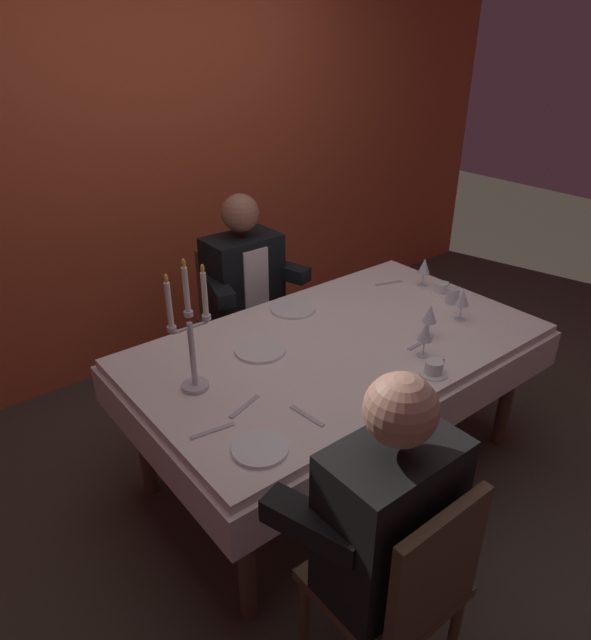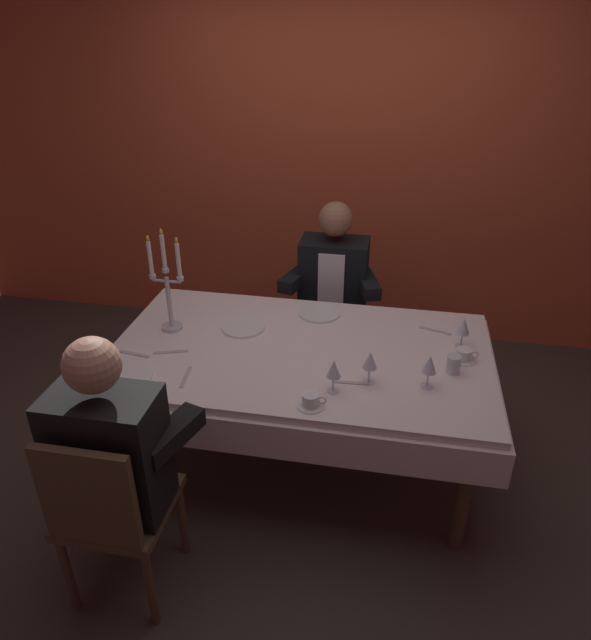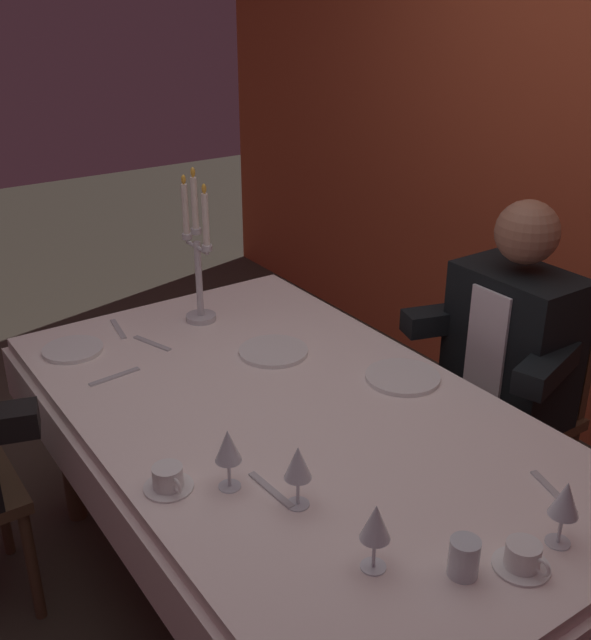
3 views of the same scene
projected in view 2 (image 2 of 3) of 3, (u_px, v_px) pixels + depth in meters
name	position (u px, v px, depth m)	size (l,w,h in m)	color
ground_plane	(299.00, 461.00, 3.24)	(12.00, 12.00, 0.00)	#3F382E
back_wall	(342.00, 154.00, 4.03)	(6.00, 0.12, 2.70)	#C4502F
dining_table	(300.00, 369.00, 2.94)	(1.94, 1.14, 0.74)	white
candelabra	(168.00, 290.00, 2.96)	(0.19, 0.11, 0.56)	silver
dinner_plate_0	(319.00, 313.00, 3.22)	(0.23, 0.23, 0.01)	white
dinner_plate_1	(243.00, 327.00, 3.07)	(0.23, 0.23, 0.01)	white
dinner_plate_2	(131.00, 376.00, 2.66)	(0.20, 0.20, 0.01)	white
wine_glass_0	(334.00, 370.00, 2.52)	(0.07, 0.07, 0.16)	silver
wine_glass_1	(430.00, 365.00, 2.55)	(0.07, 0.07, 0.16)	silver
wine_glass_2	(463.00, 327.00, 2.85)	(0.07, 0.07, 0.16)	silver
wine_glass_3	(370.00, 361.00, 2.58)	(0.07, 0.07, 0.16)	silver
water_tumbler_0	(454.00, 364.00, 2.69)	(0.07, 0.07, 0.09)	silver
coffee_cup_0	(464.00, 355.00, 2.79)	(0.13, 0.12, 0.06)	white
coffee_cup_1	(311.00, 401.00, 2.46)	(0.13, 0.12, 0.06)	white
fork_0	(186.00, 377.00, 2.66)	(0.17, 0.02, 0.01)	#B7B7BC
fork_1	(171.00, 352.00, 2.86)	(0.17, 0.02, 0.01)	#B7B7BC
fork_2	(435.00, 331.00, 3.05)	(0.17, 0.02, 0.01)	#B7B7BC
fork_3	(350.00, 383.00, 2.62)	(0.17, 0.02, 0.01)	#B7B7BC
spoon_4	(134.00, 354.00, 2.84)	(0.17, 0.02, 0.01)	#B7B7BC
seated_diner_0	(109.00, 453.00, 2.22)	(0.63, 0.48, 1.24)	brown
seated_diner_1	(334.00, 279.00, 3.64)	(0.63, 0.48, 1.24)	brown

